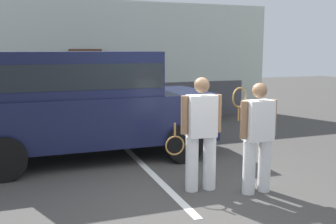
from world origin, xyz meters
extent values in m
plane|color=#423F3D|center=(0.00, 0.00, 0.00)|extent=(40.00, 40.00, 0.00)
cube|color=silver|center=(-0.28, 1.50, 0.00)|extent=(0.12, 4.40, 0.01)
cube|color=silver|center=(0.00, 6.34, 1.73)|extent=(10.29, 0.30, 3.45)
cube|color=#4C4C51|center=(0.00, 6.14, 0.55)|extent=(8.64, 0.10, 1.10)
cube|color=brown|center=(-0.62, 6.12, 1.05)|extent=(0.90, 0.06, 2.10)
cube|color=#141938|center=(-1.05, 2.63, 0.80)|extent=(4.61, 1.93, 0.90)
cube|color=#141938|center=(-1.30, 2.63, 1.65)|extent=(2.91, 1.78, 0.80)
cube|color=black|center=(-1.30, 2.63, 1.63)|extent=(2.85, 1.80, 0.44)
cylinder|color=black|center=(0.51, 3.57, 0.36)|extent=(0.72, 0.26, 0.72)
cylinder|color=black|center=(0.49, 1.67, 0.36)|extent=(0.72, 0.26, 0.72)
cylinder|color=black|center=(-2.59, 3.59, 0.36)|extent=(0.72, 0.26, 0.72)
cylinder|color=black|center=(-2.61, 1.69, 0.36)|extent=(0.72, 0.26, 0.72)
cylinder|color=white|center=(0.32, 0.23, 0.41)|extent=(0.19, 0.19, 0.82)
cylinder|color=white|center=(0.04, 0.25, 0.41)|extent=(0.19, 0.19, 0.82)
cube|color=white|center=(0.18, 0.24, 1.13)|extent=(0.44, 0.29, 0.61)
sphere|color=#8C6647|center=(0.18, 0.24, 1.58)|extent=(0.23, 0.23, 0.23)
cylinder|color=#8C6647|center=(0.44, 0.23, 1.15)|extent=(0.10, 0.10, 0.56)
cylinder|color=#8C6647|center=(-0.08, 0.26, 1.15)|extent=(0.10, 0.10, 0.56)
torus|color=olive|center=(-0.21, 0.32, 0.70)|extent=(0.37, 0.05, 0.37)
cylinder|color=olive|center=(-0.21, 0.32, 0.93)|extent=(0.03, 0.03, 0.20)
cylinder|color=white|center=(1.04, -0.13, 0.39)|extent=(0.18, 0.18, 0.79)
cylinder|color=white|center=(0.77, -0.14, 0.39)|extent=(0.18, 0.18, 0.79)
cube|color=white|center=(0.91, -0.14, 1.08)|extent=(0.41, 0.27, 0.59)
sphere|color=#8C6647|center=(0.91, -0.14, 1.51)|extent=(0.22, 0.22, 0.22)
cylinder|color=#8C6647|center=(1.16, -0.13, 1.10)|extent=(0.10, 0.10, 0.54)
cylinder|color=#8C6647|center=(0.66, -0.14, 1.10)|extent=(0.10, 0.10, 0.54)
torus|color=olive|center=(0.60, -0.10, 1.42)|extent=(0.29, 0.12, 0.29)
cylinder|color=olive|center=(0.60, -0.10, 1.19)|extent=(0.03, 0.03, 0.20)
cylinder|color=brown|center=(2.99, 5.54, 0.12)|extent=(0.39, 0.39, 0.24)
sphere|color=#4C8C38|center=(2.99, 5.54, 0.50)|extent=(0.61, 0.61, 0.61)
camera|label=1|loc=(-2.21, -4.87, 2.09)|focal=41.69mm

